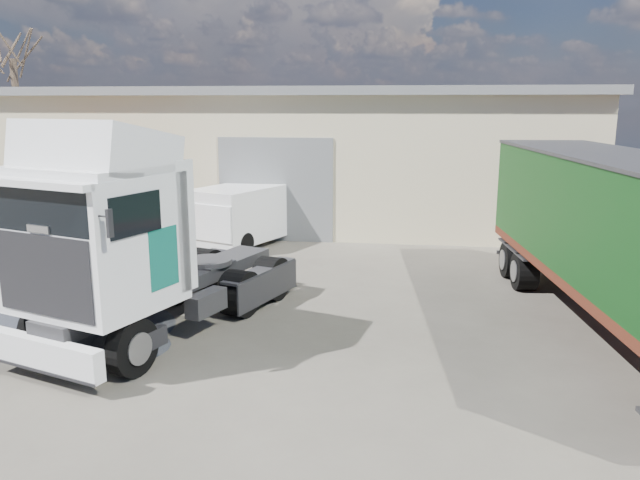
# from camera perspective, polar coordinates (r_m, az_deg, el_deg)

# --- Properties ---
(ground) EXTENTS (120.00, 120.00, 0.00)m
(ground) POSITION_cam_1_polar(r_m,az_deg,el_deg) (12.29, -4.50, -10.31)
(ground) COLOR #2C2923
(ground) RESTS_ON ground
(warehouse) EXTENTS (30.60, 12.60, 5.42)m
(warehouse) POSITION_cam_1_polar(r_m,az_deg,el_deg) (28.44, -9.52, 8.04)
(warehouse) COLOR #B9B28E
(warehouse) RESTS_ON ground
(bare_tree) EXTENTS (4.00, 4.00, 9.60)m
(bare_tree) POSITION_cam_1_polar(r_m,az_deg,el_deg) (37.36, -26.44, 16.04)
(bare_tree) COLOR #382B21
(bare_tree) RESTS_ON ground
(tractor_unit) EXTENTS (4.48, 6.99, 4.48)m
(tractor_unit) POSITION_cam_1_polar(r_m,az_deg,el_deg) (12.78, -17.02, -1.06)
(tractor_unit) COLOR black
(tractor_unit) RESTS_ON ground
(box_trailer) EXTENTS (3.46, 11.35, 3.71)m
(box_trailer) POSITION_cam_1_polar(r_m,az_deg,el_deg) (14.09, 25.61, 1.07)
(box_trailer) COLOR #2D2D30
(box_trailer) RESTS_ON ground
(panel_van) EXTENTS (3.73, 5.28, 2.00)m
(panel_van) POSITION_cam_1_polar(r_m,az_deg,el_deg) (21.67, -6.43, 2.48)
(panel_van) COLOR black
(panel_van) RESTS_ON ground
(orange_skip) EXTENTS (3.60, 3.03, 1.93)m
(orange_skip) POSITION_cam_1_polar(r_m,az_deg,el_deg) (21.51, -21.58, 1.08)
(orange_skip) COLOR #2D2D30
(orange_skip) RESTS_ON ground
(gravel_heap) EXTENTS (5.69, 4.91, 1.00)m
(gravel_heap) POSITION_cam_1_polar(r_m,az_deg,el_deg) (14.67, -22.69, -5.51)
(gravel_heap) COLOR black
(gravel_heap) RESTS_ON ground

